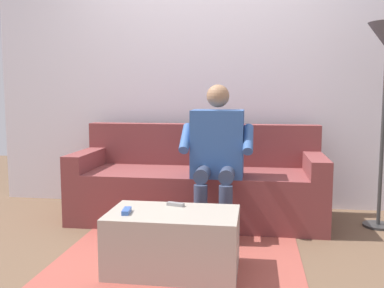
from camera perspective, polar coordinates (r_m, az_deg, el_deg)
ground_plane at (r=3.17m, az=-0.98°, el=-13.26°), size 8.00×8.00×0.00m
back_wall at (r=4.21m, az=1.74°, el=9.09°), size 4.11×0.06×2.52m
couch at (r=3.78m, az=0.78°, el=-5.57°), size 2.09×0.77×0.80m
coffee_table at (r=2.72m, az=-2.45°, el=-12.57°), size 0.78×0.47×0.37m
person_solo_seated at (r=3.37m, az=3.27°, el=-0.71°), size 0.55×0.54×1.15m
remote_gray at (r=2.80m, az=-2.16°, el=-7.85°), size 0.12×0.06×0.02m
remote_blue at (r=2.67m, az=-8.53°, el=-8.63°), size 0.06×0.12×0.03m
floor_rug at (r=2.92m, az=-1.89°, el=-15.01°), size 1.58×1.83×0.01m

